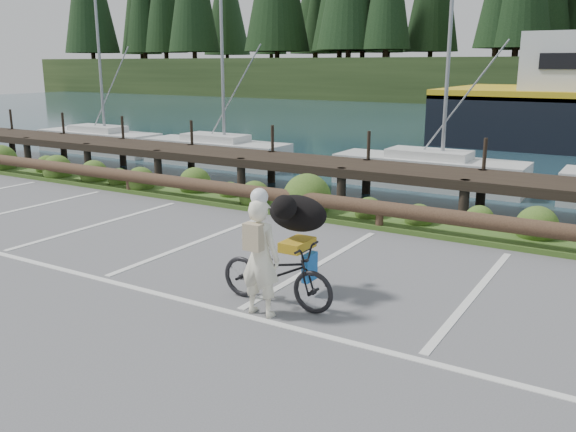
% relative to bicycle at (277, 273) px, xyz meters
% --- Properties ---
extents(ground, '(72.00, 72.00, 0.00)m').
position_rel_bicycle_xyz_m(ground, '(-0.32, -0.18, -0.46)').
color(ground, '#565558').
extents(vegetation_strip, '(34.00, 1.60, 0.10)m').
position_rel_bicycle_xyz_m(vegetation_strip, '(-0.32, 5.12, -0.41)').
color(vegetation_strip, '#3D5B21').
rests_on(vegetation_strip, ground).
extents(log_rail, '(32.00, 0.30, 0.60)m').
position_rel_bicycle_xyz_m(log_rail, '(-0.32, 4.42, -0.46)').
color(log_rail, '#443021').
rests_on(log_rail, ground).
extents(bicycle, '(1.77, 0.62, 0.93)m').
position_rel_bicycle_xyz_m(bicycle, '(0.00, 0.00, 0.00)').
color(bicycle, black).
rests_on(bicycle, ground).
extents(cyclist, '(0.58, 0.38, 1.60)m').
position_rel_bicycle_xyz_m(cyclist, '(0.00, -0.41, 0.33)').
color(cyclist, white).
rests_on(cyclist, ground).
extents(dog, '(0.45, 0.92, 0.53)m').
position_rel_bicycle_xyz_m(dog, '(-0.00, 0.57, 0.73)').
color(dog, black).
rests_on(dog, bicycle).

